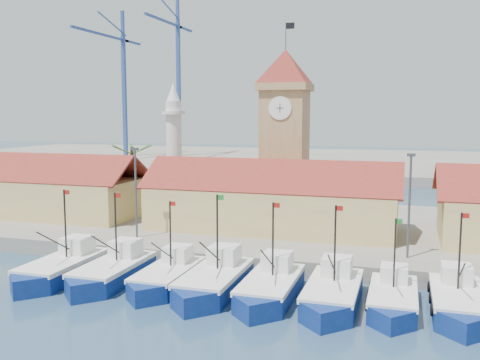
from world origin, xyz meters
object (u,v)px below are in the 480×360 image
(boat_0, at_px, (60,270))
(clock_tower, at_px, (285,130))
(minaret, at_px, (174,146))
(boat_4, at_px, (270,290))

(boat_0, relative_size, clock_tower, 0.46)
(clock_tower, bearing_deg, boat_0, -119.93)
(clock_tower, bearing_deg, minaret, 172.39)
(boat_4, xyz_separation_m, clock_tower, (-4.19, 23.68, 11.17))
(minaret, bearing_deg, boat_0, -87.46)
(boat_4, relative_size, clock_tower, 0.45)
(boat_0, xyz_separation_m, clock_tower, (13.84, 24.05, 11.14))
(boat_0, relative_size, boat_4, 1.04)
(boat_4, relative_size, minaret, 0.62)
(boat_0, height_order, boat_4, boat_0)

